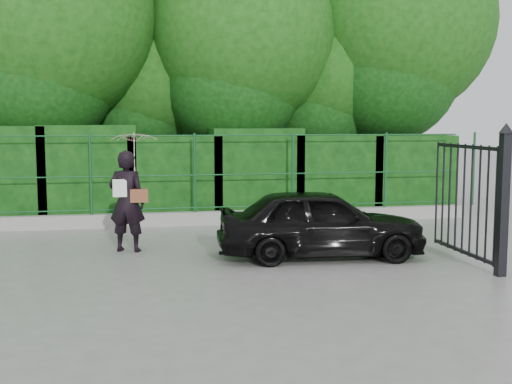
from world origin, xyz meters
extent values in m
plane|color=gray|center=(0.00, 0.00, 0.00)|extent=(80.00, 80.00, 0.00)
cube|color=#9E9E99|center=(0.00, 4.50, 0.15)|extent=(14.00, 0.25, 0.30)
cylinder|color=#134922|center=(-1.90, 4.50, 1.20)|extent=(0.06, 0.06, 1.80)
cylinder|color=#134922|center=(0.40, 4.50, 1.20)|extent=(0.06, 0.06, 1.80)
cylinder|color=#134922|center=(2.70, 4.50, 1.20)|extent=(0.06, 0.06, 1.80)
cylinder|color=#134922|center=(5.00, 4.50, 1.20)|extent=(0.06, 0.06, 1.80)
cylinder|color=#134922|center=(7.30, 4.50, 1.20)|extent=(0.06, 0.06, 1.80)
cylinder|color=#134922|center=(0.00, 4.50, 0.40)|extent=(13.60, 0.03, 0.03)
cylinder|color=#134922|center=(0.00, 4.50, 1.15)|extent=(13.60, 0.03, 0.03)
cylinder|color=#134922|center=(0.00, 4.50, 2.05)|extent=(13.60, 0.03, 0.03)
cube|color=black|center=(-4.00, 5.50, 1.13)|extent=(2.20, 1.20, 2.26)
cube|color=black|center=(-2.00, 5.50, 1.14)|extent=(2.20, 1.20, 2.28)
cube|color=black|center=(0.00, 5.50, 1.01)|extent=(2.20, 1.20, 2.02)
cube|color=black|center=(2.00, 5.50, 1.10)|extent=(2.20, 1.20, 2.19)
cube|color=black|center=(4.00, 5.50, 1.01)|extent=(2.20, 1.20, 2.02)
cube|color=black|center=(6.00, 5.50, 1.00)|extent=(2.20, 1.20, 2.01)
cylinder|color=black|center=(-3.00, 7.20, 2.25)|extent=(0.36, 0.36, 4.50)
sphere|color=#14470F|center=(-3.00, 7.20, 4.95)|extent=(5.40, 5.40, 5.40)
cylinder|color=black|center=(-0.50, 8.50, 1.62)|extent=(0.36, 0.36, 3.25)
sphere|color=#14470F|center=(-0.50, 8.50, 3.58)|extent=(3.90, 3.90, 3.90)
cylinder|color=black|center=(2.00, 7.50, 2.12)|extent=(0.36, 0.36, 4.25)
sphere|color=#14470F|center=(2.00, 7.50, 4.68)|extent=(5.10, 5.10, 5.10)
cylinder|color=black|center=(4.50, 8.20, 1.75)|extent=(0.36, 0.36, 3.50)
sphere|color=#14470F|center=(4.50, 8.20, 3.85)|extent=(4.20, 4.20, 4.20)
cylinder|color=black|center=(6.50, 7.80, 2.38)|extent=(0.36, 0.36, 4.75)
sphere|color=#14470F|center=(6.50, 7.80, 5.23)|extent=(5.70, 5.70, 5.70)
cube|color=black|center=(4.60, -1.20, 1.10)|extent=(0.14, 0.14, 2.20)
cone|color=black|center=(4.60, -1.20, 2.28)|extent=(0.22, 0.22, 0.16)
cube|color=black|center=(4.60, -0.05, 0.15)|extent=(0.05, 2.00, 0.06)
cube|color=black|center=(4.60, -0.05, 1.95)|extent=(0.05, 2.00, 0.06)
cylinder|color=black|center=(4.60, -1.00, 1.05)|extent=(0.04, 0.04, 1.90)
cylinder|color=black|center=(4.60, -0.75, 1.05)|extent=(0.04, 0.04, 1.90)
cylinder|color=black|center=(4.60, -0.50, 1.05)|extent=(0.04, 0.04, 1.90)
cylinder|color=black|center=(4.60, -0.25, 1.05)|extent=(0.04, 0.04, 1.90)
cylinder|color=black|center=(4.60, 0.00, 1.05)|extent=(0.04, 0.04, 1.90)
cylinder|color=black|center=(4.60, 0.25, 1.05)|extent=(0.04, 0.04, 1.90)
cylinder|color=black|center=(4.60, 0.50, 1.05)|extent=(0.04, 0.04, 1.90)
cylinder|color=black|center=(4.60, 0.75, 1.05)|extent=(0.04, 0.04, 1.90)
cylinder|color=black|center=(4.60, 1.00, 1.05)|extent=(0.04, 0.04, 1.90)
imported|color=black|center=(-1.08, 1.77, 0.93)|extent=(0.78, 0.64, 1.86)
imported|color=#FFC9CB|center=(-0.93, 1.82, 1.80)|extent=(0.86, 0.88, 0.79)
cube|color=brown|center=(-0.86, 1.69, 1.03)|extent=(0.32, 0.15, 0.24)
cube|color=white|center=(-1.20, 1.65, 1.18)|extent=(0.25, 0.02, 0.32)
imported|color=black|center=(2.25, 0.63, 0.61)|extent=(3.70, 1.70, 1.23)
camera|label=1|loc=(-0.90, -10.05, 2.41)|focal=45.00mm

